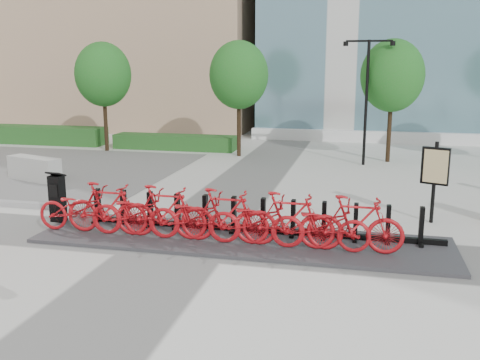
% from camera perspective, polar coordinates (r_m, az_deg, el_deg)
% --- Properties ---
extents(ground, '(120.00, 120.00, 0.00)m').
position_cam_1_polar(ground, '(12.57, -6.04, -6.54)').
color(ground, silver).
extents(gravel_patch, '(14.00, 14.00, 0.00)m').
position_cam_1_polar(gravel_patch, '(23.31, -23.96, 1.18)').
color(gravel_patch, '#5C5B58').
rests_on(gravel_patch, ground).
extents(hedge_a, '(10.00, 1.40, 0.90)m').
position_cam_1_polar(hedge_a, '(30.78, -22.79, 4.54)').
color(hedge_a, '#23491D').
rests_on(hedge_a, ground).
extents(hedge_b, '(6.00, 1.20, 0.70)m').
position_cam_1_polar(hedge_b, '(26.28, -6.98, 4.03)').
color(hedge_b, '#23491D').
rests_on(hedge_b, ground).
extents(tree_0, '(2.60, 2.60, 5.10)m').
position_cam_1_polar(tree_0, '(26.14, -14.39, 10.84)').
color(tree_0, '#322114').
rests_on(tree_0, ground).
extents(tree_1, '(2.60, 2.60, 5.10)m').
position_cam_1_polar(tree_1, '(23.87, -0.12, 11.12)').
color(tree_1, '#322114').
rests_on(tree_1, ground).
extents(tree_2, '(2.60, 2.60, 5.10)m').
position_cam_1_polar(tree_2, '(23.26, 15.95, 10.64)').
color(tree_2, '#322114').
rests_on(tree_2, ground).
extents(streetlamp, '(2.00, 0.20, 5.00)m').
position_cam_1_polar(streetlamp, '(22.25, 13.39, 9.55)').
color(streetlamp, black).
rests_on(streetlamp, ground).
extents(dock_pad, '(9.60, 2.40, 0.08)m').
position_cam_1_polar(dock_pad, '(12.48, 0.09, -6.41)').
color(dock_pad, '#353438').
rests_on(dock_pad, ground).
extents(dock_rail_posts, '(8.02, 0.50, 0.85)m').
position_cam_1_polar(dock_rail_posts, '(12.78, 0.84, -3.79)').
color(dock_rail_posts, black).
rests_on(dock_rail_posts, dock_pad).
extents(bike_0, '(2.13, 0.74, 1.12)m').
position_cam_1_polar(bike_0, '(13.40, -16.76, -2.97)').
color(bike_0, '#A10E13').
rests_on(bike_0, dock_pad).
extents(bike_1, '(2.06, 0.58, 1.24)m').
position_cam_1_polar(bike_1, '(13.04, -14.02, -2.94)').
color(bike_1, '#A10E13').
rests_on(bike_1, dock_pad).
extents(bike_2, '(2.13, 0.74, 1.12)m').
position_cam_1_polar(bike_2, '(12.75, -11.12, -3.43)').
color(bike_2, '#A10E13').
rests_on(bike_2, dock_pad).
extents(bike_3, '(2.06, 0.58, 1.24)m').
position_cam_1_polar(bike_3, '(12.47, -8.10, -3.39)').
color(bike_3, '#A10E13').
rests_on(bike_3, dock_pad).
extents(bike_4, '(2.13, 0.74, 1.12)m').
position_cam_1_polar(bike_4, '(12.25, -4.94, -3.90)').
color(bike_4, '#A10E13').
rests_on(bike_4, dock_pad).
extents(bike_5, '(2.06, 0.58, 1.24)m').
position_cam_1_polar(bike_5, '(12.03, -1.68, -3.84)').
color(bike_5, '#A10E13').
rests_on(bike_5, dock_pad).
extents(bike_6, '(2.13, 0.74, 1.12)m').
position_cam_1_polar(bike_6, '(11.89, 1.69, -4.34)').
color(bike_6, '#A10E13').
rests_on(bike_6, dock_pad).
extents(bike_7, '(2.06, 0.58, 1.24)m').
position_cam_1_polar(bike_7, '(11.76, 5.14, -4.27)').
color(bike_7, '#A10E13').
rests_on(bike_7, dock_pad).
extents(bike_8, '(2.13, 0.74, 1.12)m').
position_cam_1_polar(bike_8, '(11.71, 8.64, -4.75)').
color(bike_8, '#A10E13').
rests_on(bike_8, dock_pad).
extents(bike_9, '(2.06, 0.58, 1.24)m').
position_cam_1_polar(bike_9, '(11.66, 12.18, -4.64)').
color(bike_9, '#A10E13').
rests_on(bike_9, dock_pad).
extents(kiosk, '(0.43, 0.37, 1.32)m').
position_cam_1_polar(kiosk, '(14.42, -18.91, -1.76)').
color(kiosk, black).
rests_on(kiosk, dock_pad).
extents(jersey_barrier, '(2.25, 1.22, 0.84)m').
position_cam_1_polar(jersey_barrier, '(20.30, -21.08, 1.13)').
color(jersey_barrier, '#A3A498').
rests_on(jersey_barrier, ground).
extents(map_sign, '(0.68, 0.34, 2.12)m').
position_cam_1_polar(map_sign, '(14.52, 20.09, 1.05)').
color(map_sign, black).
rests_on(map_sign, ground).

